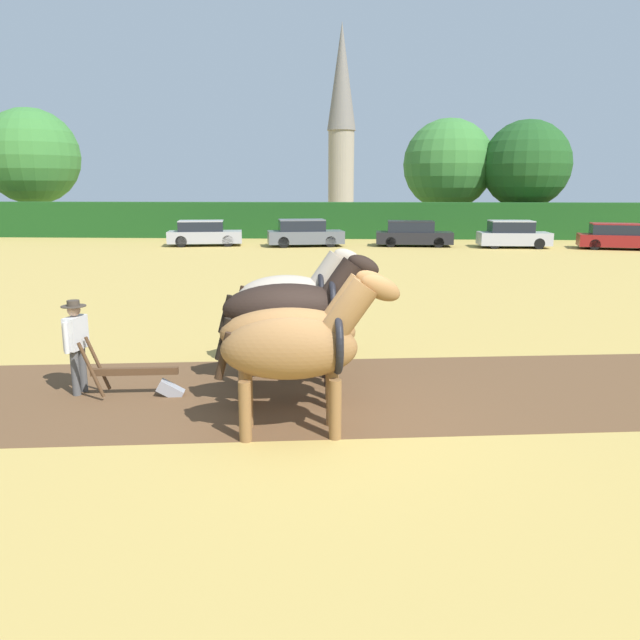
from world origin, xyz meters
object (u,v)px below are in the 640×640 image
draft_horse_lead_left (298,347)px  parked_car_center_right (617,237)px  draft_horse_trail_left (293,308)px  draft_horse_trail_right (292,298)px  farmer_at_plow (76,340)px  church_spire (341,116)px  parked_car_left (304,233)px  draft_horse_lead_right (296,332)px  tree_far_left (31,157)px  plow (143,378)px  parked_car_center (513,235)px  farmer_beside_team (296,307)px  tree_left (448,165)px  tree_center_left (526,165)px  parked_car_center_left (413,234)px  parked_car_far_left (204,234)px

draft_horse_lead_left → parked_car_center_right: (15.55, 27.64, -0.60)m
draft_horse_lead_left → draft_horse_trail_left: size_ratio=0.92×
draft_horse_trail_right → farmer_at_plow: draft_horse_trail_right is taller
church_spire → draft_horse_trail_left: (0.73, -65.76, -10.06)m
draft_horse_trail_right → parked_car_left: bearing=87.0°
draft_horse_lead_right → parked_car_left: size_ratio=0.62×
tree_far_left → draft_horse_lead_left: size_ratio=3.44×
plow → parked_car_center_right: bearing=47.9°
church_spire → draft_horse_lead_left: size_ratio=8.05×
parked_car_center → draft_horse_lead_left: bearing=-109.1°
plow → farmer_at_plow: bearing=168.1°
farmer_beside_team → parked_car_center_right: bearing=-10.7°
tree_left → parked_car_center_right: (7.95, -11.79, -4.34)m
church_spire → draft_horse_trail_left: size_ratio=7.41×
draft_horse_trail_right → parked_car_center_right: bearing=49.3°
tree_left → farmer_beside_team: bearing=-103.2°
tree_center_left → draft_horse_trail_left: (-13.15, -35.36, -3.57)m
tree_far_left → parked_car_center: 36.35m
tree_far_left → draft_horse_trail_right: size_ratio=3.54×
tree_center_left → parked_car_center_left: bearing=-134.2°
tree_center_left → parked_car_center_left: tree_center_left is taller
draft_horse_lead_right → draft_horse_trail_right: bearing=90.3°
farmer_at_plow → church_spire: bearing=96.3°
draft_horse_lead_left → parked_car_left: 28.50m
church_spire → farmer_at_plow: (-2.93, -66.57, -10.50)m
tree_left → church_spire: (-8.63, 28.69, 6.42)m
draft_horse_trail_right → farmer_beside_team: bearing=84.8°
tree_left → draft_horse_trail_right: (-8.05, -35.90, -3.66)m
draft_horse_trail_left → draft_horse_trail_right: (-0.15, 1.18, -0.02)m
tree_center_left → parked_car_center: (-2.97, -9.49, -4.22)m
tree_left → tree_center_left: 5.52m
church_spire → draft_horse_lead_right: (0.89, -66.94, -10.22)m
draft_horse_trail_left → tree_left: bearing=70.9°
tree_center_left → parked_car_center_left: (-8.66, -8.91, -4.25)m
farmer_beside_team → parked_car_far_left: bearing=42.9°
farmer_at_plow → draft_horse_trail_left: bearing=21.3°
tree_center_left → parked_car_far_left: tree_center_left is taller
farmer_beside_team → parked_car_far_left: farmer_beside_team is taller
parked_car_left → parked_car_center: (12.11, -0.19, -0.01)m
farmer_beside_team → church_spire: bearing=25.1°
farmer_at_plow → parked_car_center: farmer_at_plow is taller
farmer_at_plow → parked_car_center: size_ratio=0.41×
draft_horse_lead_left → parked_car_center_right: bearing=53.5°
draft_horse_trail_left → parked_car_left: size_ratio=0.63×
draft_horse_lead_right → parked_car_center_left: 27.97m
draft_horse_trail_left → draft_horse_trail_right: bearing=90.1°
parked_car_far_left → parked_car_center: 18.13m
tree_center_left → parked_car_far_left: 23.45m
parked_car_far_left → parked_car_center: (18.13, -0.16, 0.02)m
draft_horse_trail_right → parked_car_left: (-1.78, 24.88, -0.62)m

